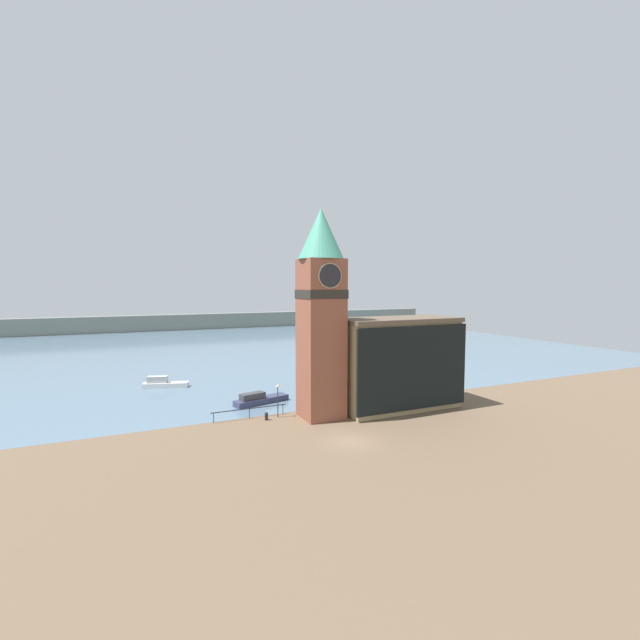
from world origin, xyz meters
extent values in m
plane|color=brown|center=(0.00, 0.00, 0.00)|extent=(160.00, 160.00, 0.00)
cube|color=slate|center=(0.00, 70.66, 0.00)|extent=(160.00, 120.00, 0.00)
cube|color=gray|center=(0.00, 110.66, 2.50)|extent=(180.00, 3.00, 5.00)
cube|color=#232328|center=(-6.56, 10.41, 1.05)|extent=(8.14, 0.08, 0.08)
cylinder|color=#232328|center=(-10.33, 10.41, 0.53)|extent=(0.07, 0.07, 1.05)
cylinder|color=#232328|center=(-6.56, 10.41, 0.53)|extent=(0.07, 0.07, 1.05)
cylinder|color=#232328|center=(-2.79, 10.41, 0.53)|extent=(0.07, 0.07, 1.05)
cube|color=brown|center=(0.60, 7.73, 8.43)|extent=(4.18, 4.18, 16.86)
cube|color=#2D2823|center=(0.60, 7.73, 13.20)|extent=(4.30, 4.30, 0.90)
cylinder|color=tan|center=(0.60, 5.59, 15.08)|extent=(2.59, 0.12, 2.59)
cylinder|color=#232328|center=(0.60, 5.50, 15.08)|extent=(2.36, 0.12, 2.36)
cylinder|color=tan|center=(2.75, 7.73, 15.08)|extent=(0.12, 2.59, 2.59)
cylinder|color=#232328|center=(2.83, 7.73, 15.08)|extent=(0.12, 2.36, 2.36)
cone|color=teal|center=(0.60, 7.73, 19.51)|extent=(4.80, 4.80, 5.29)
cube|color=tan|center=(10.11, 7.32, 4.97)|extent=(13.68, 5.87, 9.95)
cube|color=brown|center=(10.11, 7.32, 10.20)|extent=(14.08, 6.27, 0.50)
cube|color=black|center=(10.11, 4.23, 5.17)|extent=(14.18, 0.30, 9.15)
cube|color=#333856|center=(-3.68, 15.55, 0.35)|extent=(6.98, 3.26, 0.70)
cube|color=#38383D|center=(-4.86, 15.26, 1.07)|extent=(3.18, 1.86, 0.74)
cube|color=silver|center=(-13.42, 29.01, 0.33)|extent=(6.24, 3.27, 0.67)
cube|color=#B2B2B2|center=(-14.46, 29.35, 1.13)|extent=(2.86, 1.81, 0.92)
cylinder|color=black|center=(-5.10, 9.06, 0.33)|extent=(0.34, 0.34, 0.67)
sphere|color=black|center=(-5.10, 9.06, 0.67)|extent=(0.36, 0.36, 0.36)
cylinder|color=#2D2D33|center=(-3.69, 9.49, 1.64)|extent=(0.10, 0.10, 3.28)
sphere|color=silver|center=(-3.69, 9.49, 3.37)|extent=(0.32, 0.32, 0.32)
camera|label=1|loc=(-18.25, -33.21, 14.00)|focal=24.00mm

